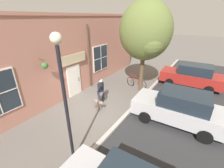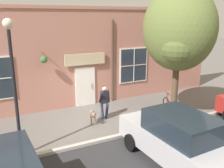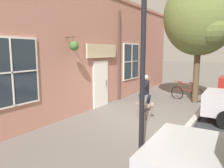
{
  "view_description": "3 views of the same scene",
  "coord_description": "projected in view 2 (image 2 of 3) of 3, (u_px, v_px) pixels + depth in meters",
  "views": [
    {
      "loc": [
        5.06,
        -5.86,
        5.0
      ],
      "look_at": [
        0.12,
        1.75,
        0.9
      ],
      "focal_mm": 24.0,
      "sensor_mm": 36.0,
      "label": 1
    },
    {
      "loc": [
        10.0,
        -3.94,
        4.69
      ],
      "look_at": [
        -0.45,
        1.31,
        1.51
      ],
      "focal_mm": 40.0,
      "sensor_mm": 36.0,
      "label": 2
    },
    {
      "loc": [
        3.58,
        -7.53,
        2.56
      ],
      "look_at": [
        -1.19,
        -0.02,
        1.2
      ],
      "focal_mm": 35.0,
      "sensor_mm": 36.0,
      "label": 3
    }
  ],
  "objects": [
    {
      "name": "storefront_facade",
      "position": [
        73.0,
        58.0,
        12.9
      ],
      "size": [
        0.95,
        18.0,
        5.2
      ],
      "color": "#B27566",
      "rests_on": "ground_plane"
    },
    {
      "name": "street_lamp",
      "position": [
        13.0,
        70.0,
        7.91
      ],
      "size": [
        0.32,
        0.32,
        4.65
      ],
      "color": "black",
      "rests_on": "ground_plane"
    },
    {
      "name": "street_tree_by_curb",
      "position": [
        179.0,
        31.0,
        10.81
      ],
      "size": [
        3.38,
        3.04,
        6.04
      ],
      "color": "brown",
      "rests_on": "ground_plane"
    },
    {
      "name": "leaning_bicycle",
      "position": [
        172.0,
        106.0,
        12.41
      ],
      "size": [
        1.73,
        0.28,
        1.0
      ],
      "color": "black",
      "rests_on": "ground_plane"
    },
    {
      "name": "pedestrian_walking",
      "position": [
        104.0,
        99.0,
        11.63
      ],
      "size": [
        0.51,
        0.57,
        1.61
      ],
      "color": "#282D47",
      "rests_on": "ground_plane"
    },
    {
      "name": "parked_car_mid_block",
      "position": [
        177.0,
        138.0,
        8.05
      ],
      "size": [
        4.36,
        2.07,
        1.75
      ],
      "color": "#B7B7BC",
      "rests_on": "ground_plane"
    },
    {
      "name": "ground_plane",
      "position": [
        91.0,
        121.0,
        11.56
      ],
      "size": [
        90.0,
        90.0,
        0.0
      ],
      "primitive_type": "plane",
      "color": "#66605B"
    },
    {
      "name": "dog_on_leash",
      "position": [
        93.0,
        114.0,
        11.12
      ],
      "size": [
        0.97,
        0.41,
        0.7
      ],
      "color": "#7F6B5B",
      "rests_on": "ground_plane"
    }
  ]
}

